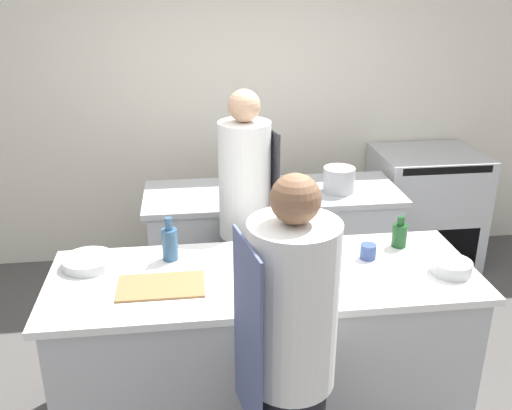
{
  "coord_description": "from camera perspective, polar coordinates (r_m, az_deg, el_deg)",
  "views": [
    {
      "loc": [
        -0.38,
        -2.63,
        2.39
      ],
      "look_at": [
        0.0,
        0.35,
        1.17
      ],
      "focal_mm": 40.0,
      "sensor_mm": 36.0,
      "label": 1
    }
  ],
  "objects": [
    {
      "name": "chef_at_prep_near",
      "position": [
        2.5,
        3.42,
        -15.75
      ],
      "size": [
        0.41,
        0.4,
        1.71
      ],
      "rotation": [
        0.0,
        0.0,
        1.76
      ],
      "color": "black",
      "rests_on": "ground_plane"
    },
    {
      "name": "bottle_olive_oil",
      "position": [
        3.4,
        14.17,
        -2.87
      ],
      "size": [
        0.09,
        0.09,
        0.19
      ],
      "color": "#19471E",
      "rests_on": "prep_counter"
    },
    {
      "name": "bowl_prep_small",
      "position": [
        2.92,
        1.35,
        -7.29
      ],
      "size": [
        0.18,
        0.18,
        0.08
      ],
      "color": "white",
      "rests_on": "prep_counter"
    },
    {
      "name": "cutting_board",
      "position": [
        2.95,
        -9.46,
        -7.99
      ],
      "size": [
        0.44,
        0.26,
        0.01
      ],
      "color": "olive",
      "rests_on": "prep_counter"
    },
    {
      "name": "pass_counter",
      "position": [
        4.34,
        1.61,
        -4.25
      ],
      "size": [
        1.86,
        0.68,
        0.92
      ],
      "color": "#B7BABC",
      "rests_on": "ground_plane"
    },
    {
      "name": "bowl_ceramic_blue",
      "position": [
        3.2,
        18.94,
        -5.89
      ],
      "size": [
        0.21,
        0.21,
        0.07
      ],
      "color": "#B7BABC",
      "rests_on": "prep_counter"
    },
    {
      "name": "chef_at_stove",
      "position": [
        3.71,
        -1.05,
        -1.78
      ],
      "size": [
        0.37,
        0.35,
        1.75
      ],
      "rotation": [
        0.0,
        0.0,
        -1.36
      ],
      "color": "black",
      "rests_on": "ground_plane"
    },
    {
      "name": "wall_back",
      "position": [
        4.88,
        -2.66,
        10.43
      ],
      "size": [
        8.0,
        0.06,
        2.8
      ],
      "color": "silver",
      "rests_on": "ground_plane"
    },
    {
      "name": "bottle_wine",
      "position": [
        3.18,
        -8.61,
        -3.77
      ],
      "size": [
        0.09,
        0.09,
        0.25
      ],
      "color": "#2D5175",
      "rests_on": "prep_counter"
    },
    {
      "name": "stockpot",
      "position": [
        4.17,
        8.29,
        2.53
      ],
      "size": [
        0.23,
        0.23,
        0.18
      ],
      "color": "#B7BABC",
      "rests_on": "pass_counter"
    },
    {
      "name": "oven_range",
      "position": [
        5.16,
        16.44,
        -0.29
      ],
      "size": [
        0.87,
        0.71,
        1.0
      ],
      "color": "#B7BABC",
      "rests_on": "ground_plane"
    },
    {
      "name": "ground_plane",
      "position": [
        3.58,
        0.74,
        -19.8
      ],
      "size": [
        16.0,
        16.0,
        0.0
      ],
      "primitive_type": "plane",
      "color": "#4C4947"
    },
    {
      "name": "cup",
      "position": [
        3.23,
        11.15,
        -4.58
      ],
      "size": [
        0.09,
        0.09,
        0.08
      ],
      "color": "#33477F",
      "rests_on": "prep_counter"
    },
    {
      "name": "prep_counter",
      "position": [
        3.29,
        0.78,
        -13.83
      ],
      "size": [
        2.27,
        0.81,
        0.92
      ],
      "color": "#B7BABC",
      "rests_on": "ground_plane"
    },
    {
      "name": "bowl_mixing_large",
      "position": [
        3.23,
        -16.42,
        -5.46
      ],
      "size": [
        0.28,
        0.28,
        0.05
      ],
      "color": "#B7BABC",
      "rests_on": "prep_counter"
    },
    {
      "name": "bottle_vinegar",
      "position": [
        3.27,
        4.76,
        -2.68
      ],
      "size": [
        0.07,
        0.07,
        0.26
      ],
      "color": "#5B2319",
      "rests_on": "prep_counter"
    }
  ]
}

